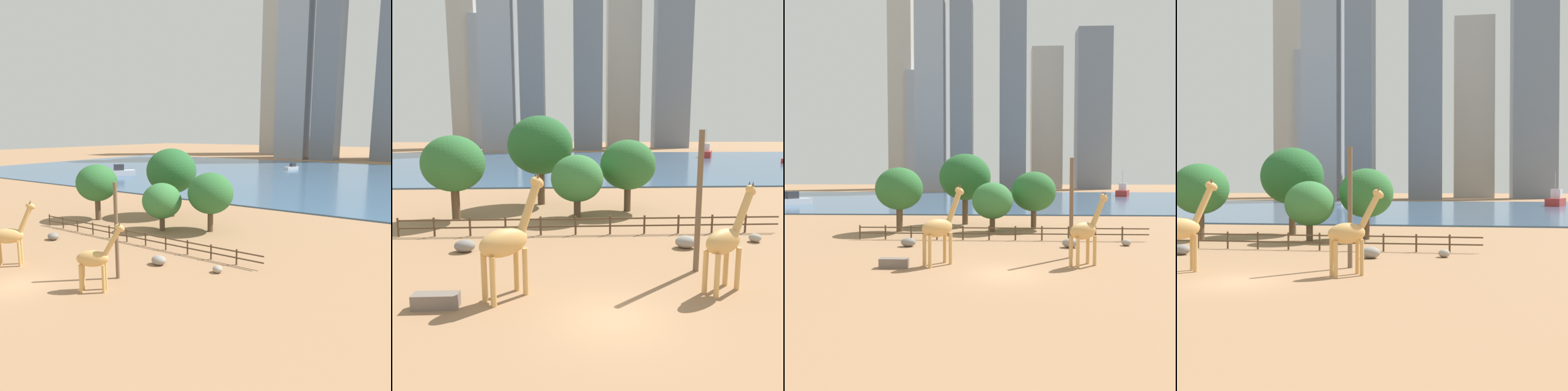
{
  "view_description": "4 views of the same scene",
  "coord_description": "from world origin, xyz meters",
  "views": [
    {
      "loc": [
        23.93,
        -14.14,
        10.48
      ],
      "look_at": [
        0.02,
        22.34,
        3.21
      ],
      "focal_mm": 35.0,
      "sensor_mm": 36.0,
      "label": 1
    },
    {
      "loc": [
        -1.54,
        -13.32,
        6.89
      ],
      "look_at": [
        -0.21,
        13.96,
        2.39
      ],
      "focal_mm": 35.0,
      "sensor_mm": 36.0,
      "label": 2
    },
    {
      "loc": [
        -0.41,
        -22.18,
        5.67
      ],
      "look_at": [
        -2.48,
        23.58,
        3.49
      ],
      "focal_mm": 35.0,
      "sensor_mm": 36.0,
      "label": 3
    },
    {
      "loc": [
        9.79,
        -23.19,
        4.79
      ],
      "look_at": [
        3.78,
        22.54,
        3.85
      ],
      "focal_mm": 45.0,
      "sensor_mm": 36.0,
      "label": 4
    }
  ],
  "objects": [
    {
      "name": "ground_plane",
      "position": [
        0.0,
        80.0,
        0.0
      ],
      "size": [
        400.0,
        400.0,
        0.0
      ],
      "primitive_type": "plane",
      "color": "#9E7551"
    },
    {
      "name": "harbor_water",
      "position": [
        0.0,
        77.0,
        0.1
      ],
      "size": [
        180.0,
        86.0,
        0.2
      ],
      "primitive_type": "cube",
      "color": "#3D6084",
      "rests_on": "ground"
    },
    {
      "name": "giraffe_tall",
      "position": [
        5.24,
        2.35,
        2.27
      ],
      "size": [
        3.12,
        2.33,
        4.76
      ],
      "rotation": [
        0.0,
        0.0,
        0.58
      ],
      "color": "tan",
      "rests_on": "ground"
    },
    {
      "name": "giraffe_companion",
      "position": [
        -4.11,
        2.14,
        2.44
      ],
      "size": [
        2.89,
        2.8,
        5.2
      ],
      "rotation": [
        0.0,
        0.0,
        0.76
      ],
      "color": "tan",
      "rests_on": "ground"
    },
    {
      "name": "utility_pole",
      "position": [
        4.8,
        4.77,
        3.52
      ],
      "size": [
        0.28,
        0.28,
        7.04
      ],
      "primitive_type": "cylinder",
      "color": "brown",
      "rests_on": "ground"
    },
    {
      "name": "boulder_near_fence",
      "position": [
        10.3,
        9.7,
        0.27
      ],
      "size": [
        0.77,
        0.72,
        0.54
      ],
      "primitive_type": "ellipsoid",
      "color": "gray",
      "rests_on": "ground"
    },
    {
      "name": "boulder_by_pole",
      "position": [
        5.48,
        8.65,
        0.37
      ],
      "size": [
        1.28,
        0.99,
        0.75
      ],
      "primitive_type": "ellipsoid",
      "color": "gray",
      "rests_on": "ground"
    },
    {
      "name": "boulder_small",
      "position": [
        -7.7,
        8.53,
        0.36
      ],
      "size": [
        1.22,
        0.95,
        0.71
      ],
      "primitive_type": "ellipsoid",
      "color": "gray",
      "rests_on": "ground"
    },
    {
      "name": "feeding_trough",
      "position": [
        -6.88,
        1.21,
        0.3
      ],
      "size": [
        1.8,
        0.6,
        0.6
      ],
      "primitive_type": "cube",
      "color": "#72665B",
      "rests_on": "ground"
    },
    {
      "name": "enclosure_fence",
      "position": [
        -0.46,
        12.0,
        0.77
      ],
      "size": [
        26.12,
        0.14,
        1.3
      ],
      "color": "#4C3826",
      "rests_on": "ground"
    },
    {
      "name": "tree_left_large",
      "position": [
        -4.29,
        23.49,
        5.69
      ],
      "size": [
        6.2,
        6.2,
        8.51
      ],
      "color": "brown",
      "rests_on": "ground"
    },
    {
      "name": "tree_center_broad",
      "position": [
        3.59,
        19.77,
        4.11
      ],
      "size": [
        4.85,
        4.85,
        6.31
      ],
      "color": "brown",
      "rests_on": "ground"
    },
    {
      "name": "tree_right_tall",
      "position": [
        -10.64,
        17.1,
        4.47
      ],
      "size": [
        4.91,
        4.91,
        6.71
      ],
      "color": "brown",
      "rests_on": "ground"
    },
    {
      "name": "tree_left_small",
      "position": [
        -0.92,
        17.24,
        3.24
      ],
      "size": [
        4.23,
        4.23,
        5.17
      ],
      "color": "brown",
      "rests_on": "ground"
    },
    {
      "name": "boat_tug",
      "position": [
        36.38,
        91.32,
        1.48
      ],
      "size": [
        6.21,
        9.1,
        7.72
      ],
      "rotation": [
        0.0,
        0.0,
        4.31
      ],
      "color": "#B22D28",
      "rests_on": "harbor_water"
    },
    {
      "name": "boat_barge",
      "position": [
        -11.59,
        88.88,
        0.81
      ],
      "size": [
        3.01,
        4.3,
        1.79
      ],
      "rotation": [
        0.0,
        0.0,
        4.29
      ],
      "color": "silver",
      "rests_on": "harbor_water"
    },
    {
      "name": "skyline_tower_needle",
      "position": [
        6.02,
        144.61,
        47.67
      ],
      "size": [
        11.0,
        14.03,
        95.34
      ],
      "primitive_type": "cube",
      "color": "slate",
      "rests_on": "ground"
    },
    {
      "name": "skyline_block_central",
      "position": [
        23.86,
        170.0,
        34.55
      ],
      "size": [
        15.09,
        8.58,
        69.09
      ],
      "primitive_type": "cube",
      "color": "#ADA89E",
      "rests_on": "ground"
    },
    {
      "name": "skyline_tower_glass",
      "position": [
        -47.56,
        168.02,
        49.6
      ],
      "size": [
        11.46,
        14.27,
        99.2
      ],
      "primitive_type": "cube",
      "color": "#B7B2A8",
      "rests_on": "ground"
    },
    {
      "name": "skyline_block_left",
      "position": [
        44.94,
        162.76,
        37.66
      ],
      "size": [
        15.87,
        8.92,
        75.32
      ],
      "primitive_type": "cube",
      "color": "slate",
      "rests_on": "ground"
    },
    {
      "name": "skyline_block_right",
      "position": [
        -27.96,
        138.86,
        38.92
      ],
      "size": [
        11.71,
        15.84,
        77.85
      ],
      "primitive_type": "cube",
      "color": "#939EAD",
      "rests_on": "ground"
    },
    {
      "name": "skyline_tower_short",
      "position": [
        -15.06,
        135.76,
        54.0
      ],
      "size": [
        8.71,
        10.66,
        108.0
      ],
      "primitive_type": "cube",
      "color": "slate",
      "rests_on": "ground"
    },
    {
      "name": "skyline_block_wide",
      "position": [
        -37.73,
        164.17,
        28.4
      ],
      "size": [
        13.34,
        9.64,
        56.79
      ],
      "primitive_type": "cube",
      "color": "#939EAD",
      "rests_on": "ground"
    }
  ]
}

